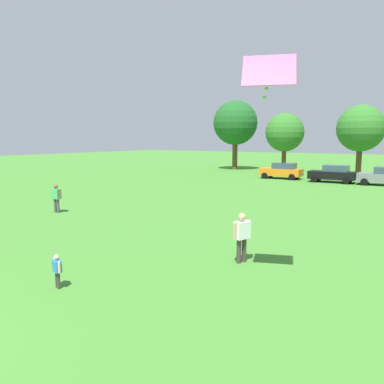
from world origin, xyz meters
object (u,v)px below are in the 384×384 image
at_px(kite, 269,72).
at_px(tree_left, 285,133).
at_px(child_kite_flyer, 57,268).
at_px(parked_car_orange_0, 282,171).
at_px(tree_far_left, 235,123).
at_px(bystander_near_trees, 56,196).
at_px(tree_center_left, 361,128).
at_px(parked_car_black_1, 333,174).
at_px(adult_bystander, 242,233).

bearing_deg(kite, tree_left, 107.82).
xyz_separation_m(child_kite_flyer, kite, (5.04, 2.89, 5.34)).
height_order(parked_car_orange_0, tree_far_left, tree_far_left).
relative_size(bystander_near_trees, kite, 1.10).
relative_size(kite, parked_car_orange_0, 0.34).
relative_size(bystander_near_trees, tree_center_left, 0.21).
bearing_deg(child_kite_flyer, parked_car_orange_0, 118.37).
bearing_deg(bystander_near_trees, parked_car_orange_0, -103.35).
relative_size(child_kite_flyer, parked_car_black_1, 0.23).
relative_size(tree_far_left, tree_left, 1.28).
distance_m(adult_bystander, tree_left, 35.99).
relative_size(adult_bystander, tree_far_left, 0.18).
bearing_deg(kite, bystander_near_trees, 162.77).
height_order(kite, tree_far_left, tree_far_left).
height_order(kite, tree_left, tree_left).
relative_size(adult_bystander, bystander_near_trees, 1.05).
xyz_separation_m(adult_bystander, bystander_near_trees, (-12.74, 2.47, -0.05)).
xyz_separation_m(child_kite_flyer, adult_bystander, (3.47, 4.85, 0.44)).
height_order(adult_bystander, tree_left, tree_left).
relative_size(bystander_near_trees, tree_far_left, 0.18).
relative_size(parked_car_black_1, tree_far_left, 0.46).
bearing_deg(adult_bystander, child_kite_flyer, -15.31).
xyz_separation_m(adult_bystander, tree_left, (-10.10, 34.32, 3.91)).
bearing_deg(tree_center_left, child_kite_flyer, -93.24).
height_order(tree_far_left, tree_left, tree_far_left).
xyz_separation_m(child_kite_flyer, bystander_near_trees, (-9.26, 7.32, 0.39)).
bearing_deg(child_kite_flyer, tree_left, 120.07).
xyz_separation_m(bystander_near_trees, parked_car_orange_0, (4.80, 24.84, -0.12)).
relative_size(child_kite_flyer, adult_bystander, 0.57).
xyz_separation_m(child_kite_flyer, parked_car_black_1, (0.88, 31.47, 0.27)).
xyz_separation_m(kite, tree_left, (-11.66, 36.29, -0.99)).
distance_m(child_kite_flyer, bystander_near_trees, 11.81).
relative_size(child_kite_flyer, tree_center_left, 0.13).
height_order(tree_far_left, tree_center_left, tree_far_left).
relative_size(tree_left, tree_center_left, 0.93).
bearing_deg(bystander_near_trees, tree_left, -97.13).
distance_m(child_kite_flyer, tree_far_left, 43.44).
relative_size(bystander_near_trees, tree_left, 0.22).
height_order(kite, tree_center_left, tree_center_left).
bearing_deg(tree_left, parked_car_black_1, -45.71).
distance_m(parked_car_orange_0, tree_far_left, 13.95).
relative_size(kite, tree_far_left, 0.16).
height_order(adult_bystander, tree_far_left, tree_far_left).
xyz_separation_m(parked_car_black_1, tree_left, (-7.51, 7.70, 4.08)).
distance_m(child_kite_flyer, parked_car_black_1, 31.49).
height_order(kite, parked_car_orange_0, kite).
height_order(parked_car_orange_0, tree_left, tree_left).
height_order(parked_car_black_1, tree_left, tree_left).
bearing_deg(tree_left, adult_bystander, -73.60).
relative_size(parked_car_orange_0, tree_far_left, 0.46).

